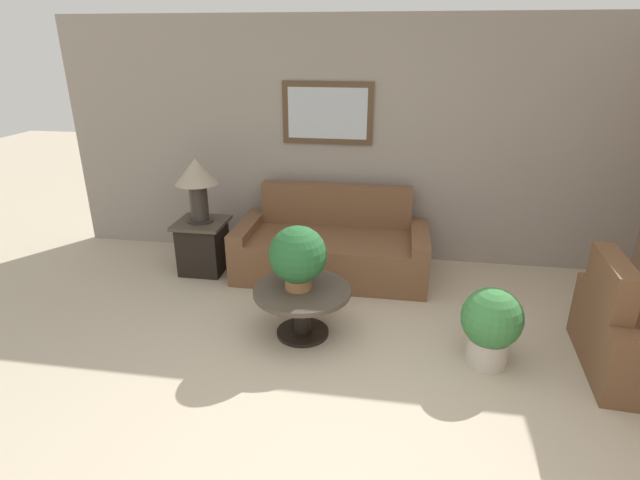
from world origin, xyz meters
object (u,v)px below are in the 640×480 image
at_px(side_table, 203,246).
at_px(table_lamp, 197,179).
at_px(coffee_table, 302,301).
at_px(potted_plant_floor, 491,324).
at_px(couch_main, 332,248).
at_px(potted_plant_on_table, 298,256).

relative_size(side_table, table_lamp, 0.84).
relative_size(coffee_table, potted_plant_floor, 1.28).
relative_size(couch_main, potted_plant_on_table, 3.69).
bearing_deg(coffee_table, couch_main, 86.33).
height_order(coffee_table, potted_plant_on_table, potted_plant_on_table).
distance_m(couch_main, coffee_table, 1.23).
xyz_separation_m(couch_main, potted_plant_floor, (1.41, -1.41, 0.06)).
bearing_deg(potted_plant_floor, side_table, 155.67).
bearing_deg(side_table, coffee_table, -39.72).
distance_m(couch_main, side_table, 1.38).
xyz_separation_m(potted_plant_on_table, potted_plant_floor, (1.52, -0.19, -0.37)).
height_order(couch_main, potted_plant_on_table, potted_plant_on_table).
bearing_deg(potted_plant_on_table, side_table, 139.76).
height_order(coffee_table, potted_plant_floor, potted_plant_floor).
distance_m(table_lamp, potted_plant_on_table, 1.68).
relative_size(couch_main, coffee_table, 2.45).
relative_size(couch_main, side_table, 3.52).
bearing_deg(side_table, couch_main, 6.06).
bearing_deg(potted_plant_on_table, table_lamp, 139.76).
distance_m(couch_main, potted_plant_floor, 1.99).
distance_m(potted_plant_on_table, potted_plant_floor, 1.58).
height_order(table_lamp, potted_plant_floor, table_lamp).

